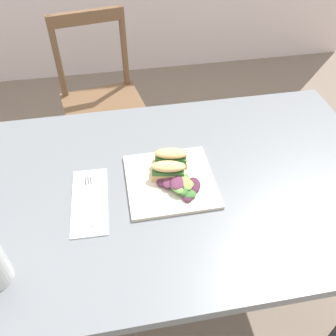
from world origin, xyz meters
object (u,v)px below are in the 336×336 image
at_px(sandwich_half_front, 168,170).
at_px(sandwich_half_back, 171,157).
at_px(fork_on_napkin, 89,196).
at_px(plate_lunch, 170,181).
at_px(chair_wooden_far, 103,103).
at_px(dining_table, 157,211).

distance_m(sandwich_half_front, sandwich_half_back, 0.06).
bearing_deg(sandwich_half_back, fork_on_napkin, -161.57).
bearing_deg(plate_lunch, chair_wooden_far, 101.93).
bearing_deg(plate_lunch, dining_table, -174.51).
height_order(chair_wooden_far, sandwich_half_front, chair_wooden_far).
xyz_separation_m(chair_wooden_far, plate_lunch, (0.19, -0.90, 0.30)).
bearing_deg(fork_on_napkin, chair_wooden_far, 86.98).
bearing_deg(dining_table, chair_wooden_far, 99.18).
bearing_deg(dining_table, fork_on_napkin, -176.15).
distance_m(sandwich_half_back, fork_on_napkin, 0.27).
bearing_deg(fork_on_napkin, sandwich_half_front, 7.31).
distance_m(dining_table, sandwich_half_back, 0.18).
distance_m(plate_lunch, fork_on_napkin, 0.24).
relative_size(chair_wooden_far, sandwich_half_front, 8.14).
bearing_deg(fork_on_napkin, sandwich_half_back, 18.43).
xyz_separation_m(plate_lunch, sandwich_half_back, (0.01, 0.07, 0.03)).
bearing_deg(sandwich_half_front, fork_on_napkin, -172.69).
xyz_separation_m(sandwich_half_front, sandwich_half_back, (0.02, 0.05, 0.00)).
relative_size(dining_table, sandwich_half_back, 13.20).
xyz_separation_m(dining_table, chair_wooden_far, (-0.15, 0.90, -0.17)).
bearing_deg(sandwich_half_front, chair_wooden_far, 101.86).
xyz_separation_m(sandwich_half_front, fork_on_napkin, (-0.23, -0.03, -0.03)).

